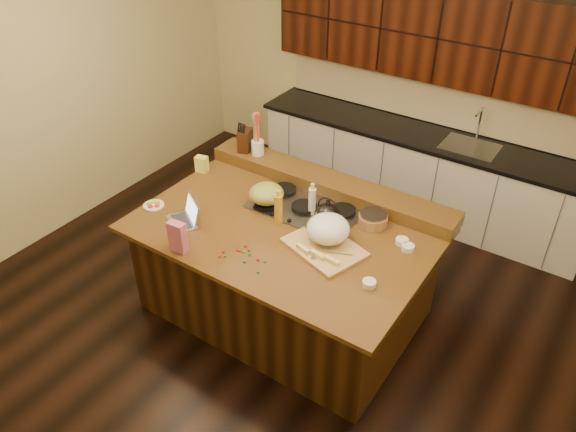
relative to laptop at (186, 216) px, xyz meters
The scene contains 34 objects.
room 0.90m from the laptop, 28.54° to the left, with size 5.52×5.02×2.72m.
island 0.96m from the laptop, 28.54° to the left, with size 2.40×1.60×0.92m.
back_ledge 1.30m from the laptop, 56.75° to the left, with size 2.40×0.30×0.12m, color black.
cooktop 0.99m from the laptop, 43.96° to the left, with size 0.92×0.52×0.05m.
back_counter 2.80m from the laptop, 68.80° to the left, with size 3.70×0.66×2.40m.
kettle 1.16m from the laptop, 28.84° to the left, with size 0.21×0.21×0.19m, color black.
green_bowl 0.70m from the laptop, 53.47° to the left, with size 0.30×0.30×0.16m, color olive.
laptop is the anchor object (origin of this frame).
oil_bottle 0.76m from the laptop, 32.20° to the left, with size 0.07×0.07×0.27m, color gold.
vinegar_bottle 1.05m from the laptop, 39.82° to the left, with size 0.06×0.06×0.25m, color silver.
wooden_tray 1.18m from the laptop, 19.09° to the left, with size 0.69×0.59×0.24m.
ramekin_a 1.62m from the laptop, ahead, with size 0.10×0.10×0.04m, color white.
ramekin_b 1.80m from the laptop, 21.80° to the left, with size 0.10×0.10×0.04m, color white.
ramekin_c 1.75m from the laptop, 24.09° to the left, with size 0.10×0.10×0.04m, color white.
strainer_bowl 1.53m from the laptop, 32.30° to the left, with size 0.24×0.24×0.09m, color #996B3F.
kitchen_timer 1.15m from the laptop, ahead, with size 0.08×0.08×0.07m, color silver.
pink_bag 0.39m from the laptop, 56.44° to the right, with size 0.14×0.07×0.26m, color #C65D83.
candy_plate 0.40m from the laptop, behind, with size 0.18×0.18×0.01m, color white.
package_box 0.82m from the laptop, 122.13° to the left, with size 0.11×0.08×0.16m, color #F1E655.
utensil_crock 1.10m from the laptop, 93.56° to the left, with size 0.12×0.12×0.14m, color white.
knife_block 1.12m from the laptop, 101.18° to the left, with size 0.11×0.17×0.21m, color black.
gumdrop_0 0.61m from the laptop, ahead, with size 0.02×0.02×0.02m, color red.
gumdrop_1 0.85m from the laptop, ahead, with size 0.02×0.02×0.02m, color #198C26.
gumdrop_2 0.60m from the laptop, ahead, with size 0.02×0.02×0.02m, color red.
gumdrop_3 0.65m from the laptop, ahead, with size 0.02×0.02×0.02m, color #198C26.
gumdrop_4 0.57m from the laptop, 22.13° to the right, with size 0.02×0.02×0.02m, color red.
gumdrop_5 0.58m from the laptop, 18.57° to the right, with size 0.02×0.02×0.02m, color #198C26.
gumdrop_6 0.61m from the laptop, ahead, with size 0.02×0.02×0.02m, color red.
gumdrop_7 0.90m from the laptop, 12.62° to the right, with size 0.02×0.02×0.02m, color #198C26.
gumdrop_8 0.54m from the laptop, 16.28° to the right, with size 0.02×0.02×0.02m, color red.
gumdrop_9 0.70m from the laptop, ahead, with size 0.02×0.02×0.02m, color #198C26.
gumdrop_10 0.66m from the laptop, ahead, with size 0.02×0.02×0.02m, color red.
gumdrop_11 0.73m from the laptop, 12.18° to the right, with size 0.02×0.02×0.02m, color #198C26.
gumdrop_12 0.79m from the laptop, ahead, with size 0.02×0.02×0.02m, color red.
Camera 1 is at (2.09, -3.06, 3.62)m, focal length 35.00 mm.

